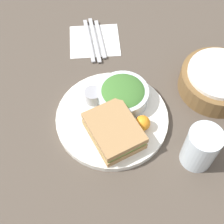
{
  "coord_description": "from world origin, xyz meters",
  "views": [
    {
      "loc": [
        0.44,
        -0.04,
        0.72
      ],
      "look_at": [
        0.0,
        0.0,
        0.04
      ],
      "focal_mm": 50.0,
      "sensor_mm": 36.0,
      "label": 1
    }
  ],
  "objects": [
    {
      "name": "spoon",
      "position": [
        -0.3,
        -0.01,
        0.01
      ],
      "size": [
        0.17,
        0.03,
        0.01
      ],
      "primitive_type": "cube",
      "rotation": [
        0.0,
        0.0,
        3.24
      ],
      "color": "#B2B2B7",
      "rests_on": "napkin"
    },
    {
      "name": "salad_bowl",
      "position": [
        -0.05,
        0.03,
        0.04
      ],
      "size": [
        0.14,
        0.14,
        0.05
      ],
      "color": "silver",
      "rests_on": "plate"
    },
    {
      "name": "dressing_cup",
      "position": [
        -0.06,
        -0.05,
        0.04
      ],
      "size": [
        0.05,
        0.05,
        0.04
      ],
      "primitive_type": "cylinder",
      "color": "#99999E",
      "rests_on": "plate"
    },
    {
      "name": "drink_glass",
      "position": [
        0.13,
        0.2,
        0.06
      ],
      "size": [
        0.08,
        0.08,
        0.12
      ],
      "primitive_type": "cylinder",
      "color": "silver",
      "rests_on": "ground_plane"
    },
    {
      "name": "ground_plane",
      "position": [
        0.0,
        0.0,
        0.0
      ],
      "size": [
        4.0,
        4.0,
        0.0
      ],
      "primitive_type": "plane",
      "color": "#4C4238"
    },
    {
      "name": "orange_wedge",
      "position": [
        0.04,
        0.07,
        0.04
      ],
      "size": [
        0.04,
        0.04,
        0.04
      ],
      "primitive_type": "sphere",
      "color": "orange",
      "rests_on": "plate"
    },
    {
      "name": "fork",
      "position": [
        -0.3,
        -0.05,
        0.01
      ],
      "size": [
        0.19,
        0.03,
        0.01
      ],
      "primitive_type": "cube",
      "rotation": [
        0.0,
        0.0,
        3.24
      ],
      "color": "#B2B2B7",
      "rests_on": "napkin"
    },
    {
      "name": "sandwich",
      "position": [
        0.06,
        0.0,
        0.04
      ],
      "size": [
        0.17,
        0.16,
        0.05
      ],
      "color": "#A37A4C",
      "rests_on": "plate"
    },
    {
      "name": "bread_basket",
      "position": [
        -0.08,
        0.3,
        0.04
      ],
      "size": [
        0.21,
        0.21,
        0.07
      ],
      "color": "brown",
      "rests_on": "ground_plane"
    },
    {
      "name": "napkin",
      "position": [
        -0.3,
        -0.03,
        0.0
      ],
      "size": [
        0.14,
        0.16,
        0.0
      ],
      "primitive_type": "cube",
      "color": "white",
      "rests_on": "ground_plane"
    },
    {
      "name": "knife",
      "position": [
        -0.3,
        -0.03,
        0.01
      ],
      "size": [
        0.2,
        0.03,
        0.01
      ],
      "primitive_type": "cube",
      "rotation": [
        0.0,
        0.0,
        3.24
      ],
      "color": "#B2B2B7",
      "rests_on": "napkin"
    },
    {
      "name": "plate",
      "position": [
        0.0,
        0.0,
        0.01
      ],
      "size": [
        0.3,
        0.3,
        0.02
      ],
      "primitive_type": "cylinder",
      "color": "white",
      "rests_on": "ground_plane"
    }
  ]
}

